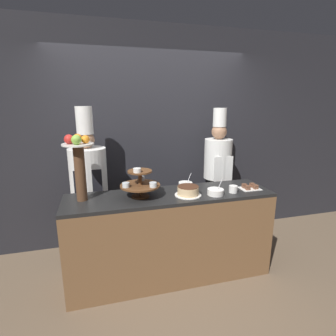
{
  "coord_description": "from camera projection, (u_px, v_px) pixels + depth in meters",
  "views": [
    {
      "loc": [
        -0.69,
        -2.17,
        1.85
      ],
      "look_at": [
        0.0,
        0.38,
        1.2
      ],
      "focal_mm": 28.0,
      "sensor_mm": 36.0,
      "label": 1
    }
  ],
  "objects": [
    {
      "name": "chef_left",
      "position": [
        89.0,
        184.0,
        3.0
      ],
      "size": [
        0.42,
        0.42,
        1.82
      ],
      "color": "black",
      "rests_on": "ground_plane"
    },
    {
      "name": "serving_bowl_far",
      "position": [
        185.0,
        185.0,
        2.89
      ],
      "size": [
        0.15,
        0.15,
        0.16
      ],
      "color": "white",
      "rests_on": "buffet_counter"
    },
    {
      "name": "wall_back",
      "position": [
        151.0,
        138.0,
        3.47
      ],
      "size": [
        10.0,
        0.06,
        2.8
      ],
      "color": "#232328",
      "rests_on": "ground_plane"
    },
    {
      "name": "ground_plane",
      "position": [
        178.0,
        291.0,
        2.65
      ],
      "size": [
        14.0,
        14.0,
        0.0
      ],
      "primitive_type": "plane",
      "color": "brown"
    },
    {
      "name": "cup_white",
      "position": [
        233.0,
        189.0,
        2.72
      ],
      "size": [
        0.09,
        0.09,
        0.07
      ],
      "color": "white",
      "rests_on": "buffet_counter"
    },
    {
      "name": "cake_square_tray",
      "position": [
        250.0,
        187.0,
        2.84
      ],
      "size": [
        0.21,
        0.16,
        0.05
      ],
      "color": "white",
      "rests_on": "buffet_counter"
    },
    {
      "name": "serving_bowl_near",
      "position": [
        216.0,
        192.0,
        2.65
      ],
      "size": [
        0.17,
        0.17,
        0.16
      ],
      "color": "white",
      "rests_on": "buffet_counter"
    },
    {
      "name": "tiered_stand",
      "position": [
        140.0,
        183.0,
        2.56
      ],
      "size": [
        0.39,
        0.39,
        0.31
      ],
      "color": "brown",
      "rests_on": "buffet_counter"
    },
    {
      "name": "cake_round",
      "position": [
        188.0,
        191.0,
        2.63
      ],
      "size": [
        0.27,
        0.27,
        0.1
      ],
      "color": "white",
      "rests_on": "buffet_counter"
    },
    {
      "name": "buffet_counter",
      "position": [
        170.0,
        236.0,
        2.8
      ],
      "size": [
        2.12,
        0.56,
        0.95
      ],
      "color": "brown",
      "rests_on": "ground_plane"
    },
    {
      "name": "chef_center_left",
      "position": [
        217.0,
        171.0,
        3.4
      ],
      "size": [
        0.35,
        0.35,
        1.79
      ],
      "color": "black",
      "rests_on": "ground_plane"
    },
    {
      "name": "fruit_pedestal",
      "position": [
        79.0,
        161.0,
        2.42
      ],
      "size": [
        0.29,
        0.29,
        0.64
      ],
      "color": "brown",
      "rests_on": "buffet_counter"
    }
  ]
}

